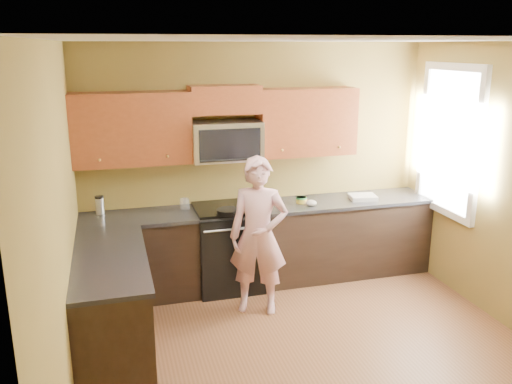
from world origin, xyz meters
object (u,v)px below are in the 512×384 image
object	(u,v)px
microwave	(226,160)
frying_pan	(228,214)
stove	(230,247)
butter_tub	(301,203)
travel_mug	(101,214)
woman	(259,236)

from	to	relation	value
microwave	frying_pan	size ratio (longest dim) A/B	1.81
stove	butter_tub	bearing A→B (deg)	0.99
frying_pan	travel_mug	bearing A→B (deg)	144.73
travel_mug	microwave	bearing A→B (deg)	-2.86
woman	travel_mug	xyz separation A→B (m)	(-1.52, 0.82, 0.11)
stove	travel_mug	xyz separation A→B (m)	(-1.37, 0.19, 0.45)
stove	travel_mug	world-z (taller)	travel_mug
travel_mug	stove	bearing A→B (deg)	-8.05
woman	microwave	bearing A→B (deg)	123.68
microwave	frying_pan	bearing A→B (deg)	-100.97
microwave	travel_mug	bearing A→B (deg)	177.14
butter_tub	travel_mug	distance (m)	2.22
frying_pan	butter_tub	size ratio (longest dim) A/B	3.41
stove	frying_pan	size ratio (longest dim) A/B	2.26
stove	butter_tub	distance (m)	0.96
stove	microwave	distance (m)	0.98
stove	microwave	world-z (taller)	microwave
stove	frying_pan	bearing A→B (deg)	-106.11
woman	travel_mug	world-z (taller)	woman
stove	frying_pan	distance (m)	0.54
stove	travel_mug	size ratio (longest dim) A/B	4.72
butter_tub	travel_mug	world-z (taller)	travel_mug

